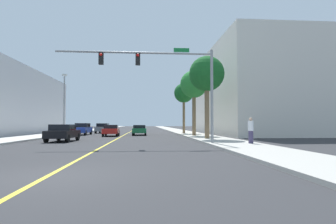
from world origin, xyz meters
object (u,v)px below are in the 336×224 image
object	(u,v)px
street_lamp	(64,101)
car_black	(63,133)
pedestrian	(251,130)
car_blue	(82,129)
car_red	(111,130)
palm_mid	(194,85)
car_green	(139,130)
palm_far	(184,94)
car_gray	(103,128)
palm_near	(207,75)
traffic_signal_mast	(165,72)

from	to	relation	value
street_lamp	car_black	xyz separation A→B (m)	(3.44, -12.18, -3.63)
car_black	pedestrian	xyz separation A→B (m)	(13.95, -5.37, 0.28)
car_blue	car_red	bearing A→B (deg)	139.72
palm_mid	car_green	size ratio (longest dim) A/B	1.63
palm_mid	car_red	bearing A→B (deg)	167.38
street_lamp	palm_far	distance (m)	15.60
car_green	car_gray	bearing A→B (deg)	126.09
car_blue	car_red	world-z (taller)	car_blue
street_lamp	palm_far	world-z (taller)	street_lamp
car_black	car_gray	world-z (taller)	car_gray
palm_near	car_gray	xyz separation A→B (m)	(-12.08, 18.97, -5.14)
car_black	car_red	bearing A→B (deg)	75.65
traffic_signal_mast	car_gray	size ratio (longest dim) A/B	2.55
car_green	pedestrian	distance (m)	19.15
street_lamp	car_red	distance (m)	7.72
palm_near	car_blue	world-z (taller)	palm_near
traffic_signal_mast	street_lamp	world-z (taller)	street_lamp
palm_far	car_black	bearing A→B (deg)	-131.09
street_lamp	car_green	distance (m)	10.18
palm_far	traffic_signal_mast	bearing A→B (deg)	-101.91
palm_mid	car_red	distance (m)	11.03
car_black	traffic_signal_mast	bearing A→B (deg)	-26.64
car_black	car_gray	xyz separation A→B (m)	(0.27, 19.88, 0.02)
car_gray	car_blue	distance (m)	6.87
street_lamp	palm_mid	distance (m)	16.53
traffic_signal_mast	pedestrian	bearing A→B (deg)	-8.84
car_black	car_gray	size ratio (longest dim) A/B	0.93
car_black	car_blue	size ratio (longest dim) A/B	0.94
street_lamp	palm_near	xyz separation A→B (m)	(15.79, -11.27, 1.53)
street_lamp	car_black	size ratio (longest dim) A/B	1.91
street_lamp	car_blue	bearing A→B (deg)	26.39
traffic_signal_mast	car_gray	distance (m)	25.97
palm_mid	pedestrian	size ratio (longest dim) A/B	4.22
traffic_signal_mast	street_lamp	bearing A→B (deg)	124.90
traffic_signal_mast	car_black	size ratio (longest dim) A/B	2.74
traffic_signal_mast	palm_near	world-z (taller)	palm_near
palm_mid	car_blue	size ratio (longest dim) A/B	1.74
traffic_signal_mast	street_lamp	xyz separation A→B (m)	(-11.62, 16.66, -0.71)
traffic_signal_mast	car_blue	world-z (taller)	traffic_signal_mast
traffic_signal_mast	car_gray	xyz separation A→B (m)	(-7.90, 24.36, -4.32)
car_red	pedestrian	bearing A→B (deg)	-54.78
palm_near	palm_far	world-z (taller)	palm_near
palm_mid	pedestrian	distance (m)	13.72
palm_mid	car_green	world-z (taller)	palm_mid
pedestrian	car_green	bearing A→B (deg)	-175.70
car_gray	pedestrian	world-z (taller)	pedestrian
street_lamp	palm_near	distance (m)	19.46
car_red	street_lamp	bearing A→B (deg)	154.97
traffic_signal_mast	car_blue	distance (m)	20.55
palm_far	car_red	xyz separation A→B (m)	(-9.23, -4.30, -4.86)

